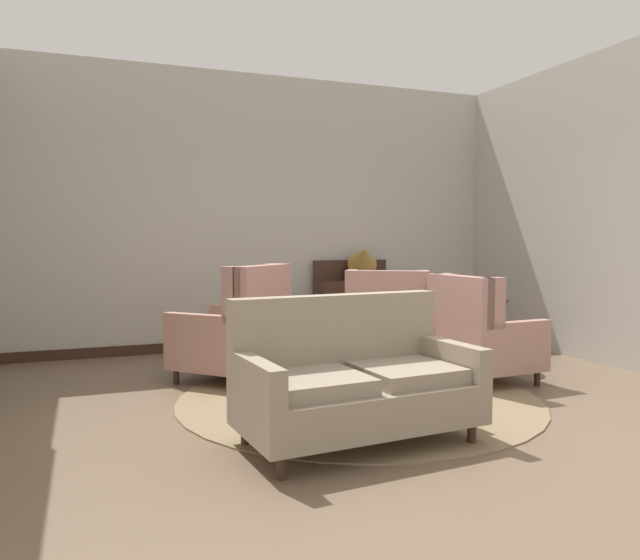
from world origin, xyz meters
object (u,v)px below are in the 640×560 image
(armchair_foreground_right, at_px, (389,326))
(gramophone, at_px, (362,259))
(settee, at_px, (355,382))
(armchair_near_sideboard, at_px, (237,334))
(coffee_table, at_px, (380,356))
(side_table, at_px, (480,326))
(sideboard, at_px, (355,307))
(porcelain_vase, at_px, (377,326))
(armchair_near_window, at_px, (479,337))

(armchair_foreground_right, distance_m, gramophone, 1.46)
(settee, relative_size, armchair_near_sideboard, 1.32)
(coffee_table, height_order, armchair_near_sideboard, armchair_near_sideboard)
(armchair_near_sideboard, bearing_deg, armchair_foreground_right, 140.05)
(armchair_foreground_right, height_order, gramophone, gramophone)
(side_table, height_order, sideboard, sideboard)
(armchair_near_sideboard, xyz_separation_m, gramophone, (1.94, 1.38, 0.64))
(porcelain_vase, distance_m, armchair_near_window, 1.22)
(side_table, bearing_deg, armchair_near_window, -126.14)
(armchair_near_sideboard, relative_size, gramophone, 2.07)
(coffee_table, height_order, sideboard, sideboard)
(armchair_near_window, bearing_deg, porcelain_vase, 97.78)
(armchair_foreground_right, height_order, armchair_near_window, armchair_foreground_right)
(coffee_table, distance_m, gramophone, 2.77)
(settee, bearing_deg, armchair_foreground_right, 52.52)
(armchair_foreground_right, height_order, sideboard, sideboard)
(armchair_foreground_right, distance_m, sideboard, 1.38)
(armchair_near_sideboard, relative_size, sideboard, 1.13)
(coffee_table, distance_m, armchair_foreground_right, 1.41)
(armchair_near_sideboard, relative_size, armchair_foreground_right, 1.04)
(coffee_table, relative_size, armchair_near_sideboard, 0.65)
(porcelain_vase, bearing_deg, side_table, 25.53)
(armchair_foreground_right, bearing_deg, sideboard, -67.49)
(armchair_near_sideboard, bearing_deg, side_table, 128.78)
(coffee_table, bearing_deg, armchair_foreground_right, 59.64)
(coffee_table, bearing_deg, settee, -125.50)
(settee, bearing_deg, coffee_table, 49.59)
(coffee_table, height_order, armchair_near_window, armchair_near_window)
(porcelain_vase, bearing_deg, settee, -124.06)
(settee, xyz_separation_m, side_table, (2.18, 1.65, 0.05))
(sideboard, bearing_deg, gramophone, -61.51)
(armchair_near_sideboard, height_order, gramophone, gramophone)
(armchair_near_sideboard, xyz_separation_m, armchair_near_window, (2.12, -0.84, -0.02))
(porcelain_vase, xyz_separation_m, sideboard, (0.95, 2.55, -0.15))
(porcelain_vase, height_order, armchair_near_sideboard, armchair_near_sideboard)
(settee, height_order, side_table, settee)
(gramophone, bearing_deg, coffee_table, -111.79)
(settee, relative_size, armchair_near_window, 1.59)
(armchair_foreground_right, height_order, side_table, armchair_foreground_right)
(coffee_table, bearing_deg, sideboard, 69.94)
(armchair_near_window, bearing_deg, sideboard, 2.60)
(porcelain_vase, distance_m, side_table, 1.74)
(coffee_table, relative_size, armchair_near_window, 0.78)
(side_table, relative_size, sideboard, 0.68)
(coffee_table, distance_m, armchair_near_window, 1.21)
(armchair_foreground_right, xyz_separation_m, side_table, (0.84, -0.44, 0.02))
(armchair_foreground_right, xyz_separation_m, sideboard, (0.23, 1.36, 0.05))
(settee, bearing_deg, side_table, 32.32)
(sideboard, bearing_deg, armchair_near_sideboard, -142.06)
(settee, bearing_deg, porcelain_vase, 51.04)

